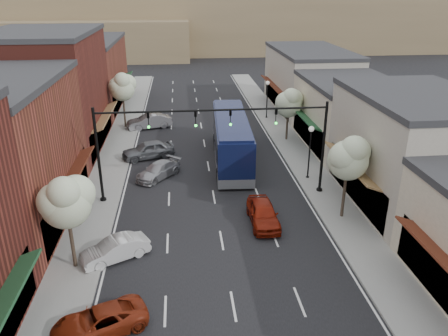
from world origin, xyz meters
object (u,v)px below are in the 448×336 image
object	(u,v)px
parked_car_b	(115,250)
red_hatchback	(263,213)
signal_mast_right	(292,135)
coach_bus	(231,138)
signal_mast_left	(132,140)
tree_left_far	(122,86)
tree_left_near	(66,200)
lamp_post_near	(310,144)
parked_car_c	(158,170)
tree_right_near	(350,156)
parked_car_e	(149,121)
parked_car_a	(99,321)
parked_car_d	(148,150)
tree_right_far	(289,102)
lamp_post_far	(267,93)

from	to	relation	value
parked_car_b	red_hatchback	bearing A→B (deg)	81.29
signal_mast_right	coach_bus	distance (m)	8.41
signal_mast_left	tree_left_far	distance (m)	18.14
tree_left_near	parked_car_b	bearing A→B (deg)	18.48
lamp_post_near	parked_car_c	world-z (taller)	lamp_post_near
lamp_post_near	tree_right_near	bearing A→B (deg)	-85.23
lamp_post_near	parked_car_e	world-z (taller)	lamp_post_near
tree_left_near	parked_car_c	xyz separation A→B (m)	(4.05, 12.05, -3.60)
tree_left_near	tree_left_far	world-z (taller)	tree_left_far
parked_car_a	tree_left_near	bearing A→B (deg)	179.83
parked_car_a	signal_mast_right	bearing A→B (deg)	115.32
parked_car_c	parked_car_d	distance (m)	4.63
tree_right_far	parked_car_c	bearing A→B (deg)	-147.65
lamp_post_near	parked_car_d	distance (m)	14.54
coach_bus	parked_car_c	world-z (taller)	coach_bus
signal_mast_left	tree_right_far	size ratio (longest dim) A/B	1.51
parked_car_d	red_hatchback	bearing A→B (deg)	13.60
lamp_post_far	parked_car_a	bearing A→B (deg)	-112.89
signal_mast_right	signal_mast_left	world-z (taller)	same
tree_left_near	parked_car_d	xyz separation A→B (m)	(2.99, 16.55, -3.43)
tree_left_far	coach_bus	world-z (taller)	tree_left_far
tree_right_far	tree_left_near	xyz separation A→B (m)	(-16.60, -20.00, 0.23)
signal_mast_right	parked_car_b	bearing A→B (deg)	-148.06
lamp_post_far	parked_car_a	size ratio (longest dim) A/B	1.04
signal_mast_left	parked_car_c	size ratio (longest dim) A/B	1.91
tree_right_far	parked_car_e	distance (m)	15.42
tree_left_near	parked_car_c	world-z (taller)	tree_left_near
lamp_post_near	coach_bus	size ratio (longest dim) A/B	0.34
tree_left_far	lamp_post_far	xyz separation A→B (m)	(16.05, 2.06, -1.60)
tree_right_near	signal_mast_right	bearing A→B (deg)	123.91
coach_bus	lamp_post_far	bearing A→B (deg)	69.01
parked_car_b	tree_left_near	bearing A→B (deg)	-99.45
signal_mast_left	tree_left_near	distance (m)	8.48
coach_bus	parked_car_a	size ratio (longest dim) A/B	3.09
lamp_post_far	red_hatchback	xyz separation A→B (m)	(-4.91, -24.20, -2.26)
coach_bus	parked_car_d	bearing A→B (deg)	173.07
lamp_post_near	parked_car_e	xyz separation A→B (m)	(-13.47, 15.03, -2.22)
red_hatchback	parked_car_a	world-z (taller)	red_hatchback
parked_car_c	parked_car_e	bearing A→B (deg)	135.61
tree_right_near	tree_left_near	xyz separation A→B (m)	(-16.60, -4.00, -0.23)
lamp_post_far	tree_right_far	bearing A→B (deg)	-86.12
lamp_post_far	parked_car_c	distance (m)	20.15
tree_left_near	lamp_post_far	bearing A→B (deg)	60.22
tree_right_far	parked_car_c	size ratio (longest dim) A/B	1.26
parked_car_c	tree_left_far	bearing A→B (deg)	145.63
tree_right_near	lamp_post_far	xyz separation A→B (m)	(-0.55, 24.06, -1.45)
coach_bus	parked_car_d	distance (m)	7.60
tree_right_near	parked_car_e	xyz separation A→B (m)	(-14.01, 21.58, -3.66)
coach_bus	parked_car_c	size ratio (longest dim) A/B	3.06
parked_car_a	lamp_post_near	bearing A→B (deg)	115.48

